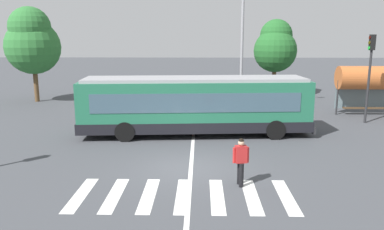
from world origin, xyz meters
The scene contains 14 objects.
ground_plane centered at (0.00, 0.00, 0.00)m, with size 160.00×160.00×0.00m, color #424449.
city_transit_bus centered at (0.22, 5.33, 1.59)m, with size 12.26×3.47×3.06m.
pedestrian_crossing_street centered at (1.92, -1.73, 0.97)m, with size 0.57×0.43×1.72m.
parked_car_white centered at (-3.68, 15.56, 0.77)m, with size 2.10×4.60×1.35m.
parked_car_red centered at (-0.91, 15.61, 0.77)m, with size 2.20×4.64×1.35m.
parked_car_black centered at (1.83, 16.16, 0.77)m, with size 2.07×4.59×1.35m.
parked_car_charcoal centered at (4.52, 15.49, 0.77)m, with size 2.27×4.66×1.35m.
traffic_light_far_corner centered at (10.49, 8.38, 3.49)m, with size 0.33×0.32×5.26m.
bus_stop_shelter centered at (11.82, 10.87, 2.42)m, with size 4.53×1.54×3.25m.
twin_arm_street_lamp centered at (3.38, 12.68, 5.13)m, with size 4.09×0.32×8.28m.
background_tree_left centered at (-12.68, 15.51, 4.76)m, with size 4.25×4.25×7.41m.
background_tree_right centered at (6.90, 18.86, 4.31)m, with size 3.67×3.67×6.60m.
crosswalk_painted_stripes centered at (-0.06, -2.66, 0.00)m, with size 7.24×2.85×0.01m.
lane_center_line centered at (0.14, 2.00, 0.00)m, with size 0.16×24.00×0.01m, color silver.
Camera 1 is at (0.52, -14.42, 5.16)m, focal length 35.63 mm.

